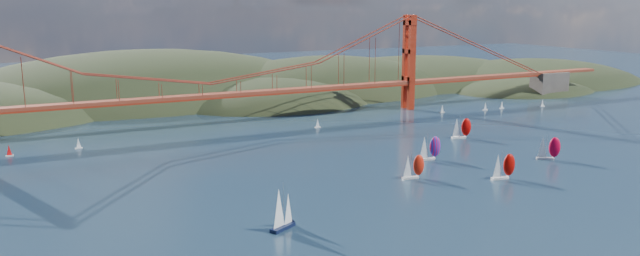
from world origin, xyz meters
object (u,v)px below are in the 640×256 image
at_px(racer_1, 503,166).
at_px(racer_3, 461,128).
at_px(racer_rwb, 429,147).
at_px(sloop_navy, 282,209).
at_px(racer_2, 548,147).
at_px(racer_0, 413,166).

height_order(racer_1, racer_3, racer_3).
xyz_separation_m(racer_1, racer_rwb, (-7.10, 34.39, 0.21)).
distance_m(racer_3, racer_rwb, 45.76).
bearing_deg(sloop_navy, racer_rwb, 0.11).
relative_size(racer_3, racer_rwb, 0.99).
relative_size(sloop_navy, racer_2, 1.30).
height_order(racer_1, racer_rwb, racer_rwb).
relative_size(sloop_navy, racer_3, 1.27).
distance_m(racer_2, racer_3, 47.55).
distance_m(sloop_navy, racer_1, 91.55).
bearing_deg(sloop_navy, racer_1, -21.41).
bearing_deg(racer_2, racer_0, -148.77).
bearing_deg(racer_1, racer_0, 162.12).
xyz_separation_m(racer_2, racer_3, (-5.90, 47.18, 0.09)).
relative_size(sloop_navy, racer_rwb, 1.26).
bearing_deg(racer_rwb, racer_1, -68.85).
xyz_separation_m(racer_2, racer_rwb, (-43.28, 20.79, 0.15)).
bearing_deg(racer_3, racer_2, -67.59).
bearing_deg(racer_1, sloop_navy, -162.98).
bearing_deg(racer_3, racer_0, -126.79).
xyz_separation_m(racer_0, racer_1, (28.48, -14.98, 0.28)).
bearing_deg(racer_rwb, sloop_navy, -141.83).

